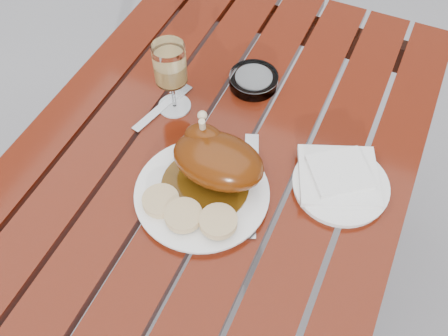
# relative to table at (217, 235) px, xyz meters

# --- Properties ---
(ground) EXTENTS (60.00, 60.00, 0.00)m
(ground) POSITION_rel_table_xyz_m (0.00, 0.00, -0.38)
(ground) COLOR slate
(ground) RESTS_ON ground
(table) EXTENTS (0.80, 1.20, 0.75)m
(table) POSITION_rel_table_xyz_m (0.00, 0.00, 0.00)
(table) COLOR maroon
(table) RESTS_ON ground
(dinner_plate) EXTENTS (0.27, 0.27, 0.02)m
(dinner_plate) POSITION_rel_table_xyz_m (0.03, -0.11, 0.38)
(dinner_plate) COLOR white
(dinner_plate) RESTS_ON table
(roast_duck) EXTENTS (0.19, 0.18, 0.13)m
(roast_duck) POSITION_rel_table_xyz_m (0.03, -0.07, 0.44)
(roast_duck) COLOR #4E2F09
(roast_duck) RESTS_ON dinner_plate
(bread_dumplings) EXTENTS (0.19, 0.08, 0.02)m
(bread_dumplings) POSITION_rel_table_xyz_m (0.02, -0.18, 0.40)
(bread_dumplings) COLOR #DEC287
(bread_dumplings) RESTS_ON dinner_plate
(wine_glass) EXTENTS (0.08, 0.08, 0.17)m
(wine_glass) POSITION_rel_table_xyz_m (-0.14, 0.08, 0.46)
(wine_glass) COLOR tan
(wine_glass) RESTS_ON table
(side_plate) EXTENTS (0.25, 0.25, 0.02)m
(side_plate) POSITION_rel_table_xyz_m (0.27, 0.02, 0.38)
(side_plate) COLOR white
(side_plate) RESTS_ON table
(napkin) EXTENTS (0.20, 0.19, 0.01)m
(napkin) POSITION_rel_table_xyz_m (0.26, 0.03, 0.40)
(napkin) COLOR white
(napkin) RESTS_ON side_plate
(ashtray) EXTENTS (0.14, 0.14, 0.03)m
(ashtray) POSITION_rel_table_xyz_m (-0.00, 0.21, 0.39)
(ashtray) COLOR #B2B7BC
(ashtray) RESTS_ON table
(fork) EXTENTS (0.06, 0.16, 0.01)m
(fork) POSITION_rel_table_xyz_m (-0.16, 0.05, 0.38)
(fork) COLOR gray
(fork) RESTS_ON table
(knife) EXTENTS (0.10, 0.21, 0.01)m
(knife) POSITION_rel_table_xyz_m (0.11, -0.07, 0.38)
(knife) COLOR gray
(knife) RESTS_ON table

